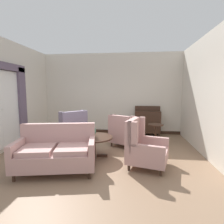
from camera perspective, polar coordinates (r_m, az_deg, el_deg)
name	(u,v)px	position (r m, az deg, el deg)	size (l,w,h in m)	color
ground	(98,159)	(4.72, -4.41, -14.46)	(8.11, 8.11, 0.00)	#896B51
wall_back	(112,94)	(7.26, -0.14, 5.80)	(5.65, 0.08, 3.16)	silver
wall_left	(15,95)	(6.31, -28.27, 4.82)	(0.08, 4.05, 3.16)	silver
wall_right	(203,95)	(5.52, 26.74, 4.72)	(0.08, 4.05, 3.16)	silver
baseboard_back	(111,131)	(7.39, -0.19, -6.07)	(5.49, 0.03, 0.12)	#382319
window_with_curtains	(2,104)	(5.69, -31.39, 2.16)	(0.12, 2.05, 2.41)	silver
coffee_table	(94,140)	(4.72, -5.81, -8.70)	(0.99, 0.99, 0.53)	#382319
porcelain_vase	(92,131)	(4.64, -6.18, -5.86)	(0.19, 0.19, 0.37)	#4C7A66
settee	(56,152)	(4.09, -17.19, -12.01)	(1.76, 1.15, 0.98)	tan
armchair_back_corner	(71,132)	(5.58, -12.76, -6.26)	(1.12, 1.13, 1.12)	slate
armchair_near_sideboard	(143,147)	(4.20, 9.89, -10.84)	(1.02, 1.02, 1.07)	tan
armchair_near_window	(125,133)	(5.63, 4.20, -6.47)	(1.11, 1.17, 0.98)	tan
side_table	(156,132)	(5.87, 13.57, -6.30)	(0.48, 0.48, 0.66)	#382319
sideboard	(147,122)	(7.04, 11.13, -3.00)	(0.96, 0.35, 1.11)	#382319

